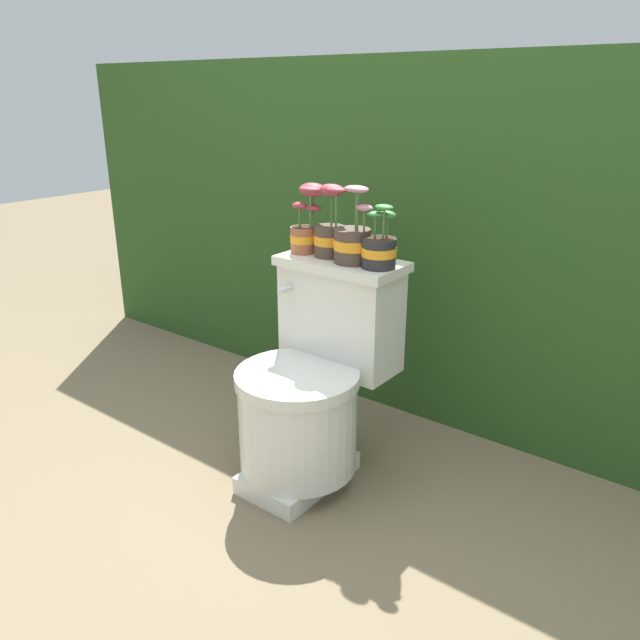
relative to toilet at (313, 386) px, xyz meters
The scene contains 7 objects.
ground_plane 0.33m from the toilet, 45.89° to the right, with size 12.00×12.00×0.00m, color #75664C.
hedge_backdrop 0.93m from the toilet, 84.89° to the left, with size 3.69×0.66×1.32m.
toilet is the anchor object (origin of this frame).
potted_plant_left 0.53m from the toilet, 134.05° to the left, with size 0.11×0.10×0.22m.
potted_plant_midleft 0.50m from the toilet, 108.46° to the left, with size 0.11×0.10×0.23m.
potted_plant_middle 0.48m from the toilet, 68.80° to the left, with size 0.12×0.12×0.23m.
potted_plant_midright 0.49m from the toilet, 42.49° to the left, with size 0.11×0.11×0.19m.
Camera 1 is at (1.03, -1.33, 1.20)m, focal length 35.00 mm.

